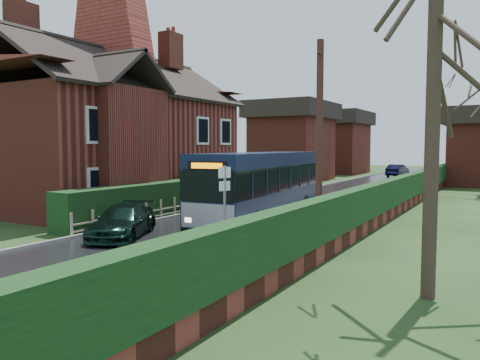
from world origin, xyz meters
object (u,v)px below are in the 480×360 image
Objects in this scene: bus at (261,187)px; telegraph_pole at (319,141)px; car_silver at (251,195)px; car_green at (123,221)px; bus_stop_sign at (225,198)px; brick_house at (114,127)px.

telegraph_pole is at bearing -44.88° from bus.
car_silver is 0.60× the size of telegraph_pole.
bus reaches higher than car_green.
bus_stop_sign is (4.85, -10.53, 1.10)m from car_silver.
car_green is (-2.40, -6.19, -0.91)m from bus.
bus_stop_sign is (4.95, -0.98, 1.22)m from car_green.
bus is 6.71m from car_green.
telegraph_pole is (13.53, -3.98, -0.90)m from brick_house.
bus is at bearing -48.14° from car_silver.
bus_stop_sign is (12.08, -7.78, -2.57)m from brick_house.
car_green is at bearing -43.62° from brick_house.
car_green is at bearing -172.68° from bus_stop_sign.
brick_house is 2.12× the size of telegraph_pole.
bus_stop_sign is 4.39m from telegraph_pole.
car_green is 5.19m from bus_stop_sign.
car_silver is 1.50× the size of bus_stop_sign.
brick_house is at bearing 171.69° from bus.
car_silver is at bearing 119.73° from bus.
bus is at bearing 127.19° from telegraph_pole.
telegraph_pole is at bearing -16.40° from brick_house.
brick_house reaches higher than car_green.
brick_house reaches higher than car_silver.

